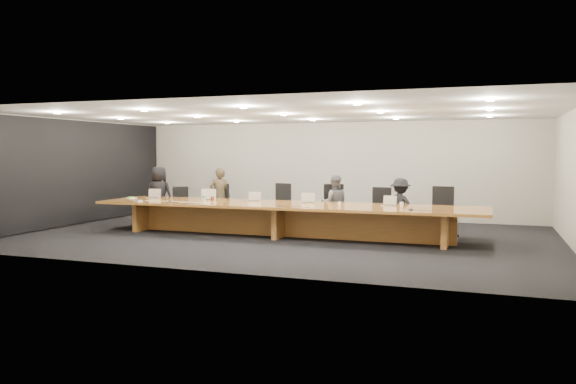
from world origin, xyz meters
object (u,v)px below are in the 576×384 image
object	(u,v)px
mic_right	(411,209)
laptop_b	(208,194)
chair_mid_right	(334,207)
mic_left	(170,202)
person_c	(334,203)
paper_cup_near	(339,204)
laptop_c	(254,196)
chair_far_right	(442,211)
laptop_d	(308,198)
chair_far_left	(179,205)
chair_mid_left	(278,205)
amber_mug	(212,198)
chair_right	(379,210)
person_d	(400,206)
mic_center	(280,205)
paper_cup_far	(402,204)
av_box	(138,201)
conference_table	(284,214)
laptop_e	(389,201)
water_bottle	(204,197)
chair_left	(216,204)
laptop_a	(153,193)
person_b	(220,197)
person_a	(159,195)

from	to	relation	value
mic_right	laptop_b	bearing A→B (deg)	171.37
chair_mid_right	mic_left	bearing A→B (deg)	-172.58
person_c	paper_cup_near	size ratio (longest dim) A/B	17.42
paper_cup_near	laptop_c	bearing A→B (deg)	173.33
chair_far_right	laptop_d	world-z (taller)	chair_far_right
chair_far_left	paper_cup_near	world-z (taller)	chair_far_left
chair_mid_left	amber_mug	xyz separation A→B (m)	(-1.28, -1.11, 0.22)
chair_mid_left	chair_right	size ratio (longest dim) A/B	1.05
person_d	mic_center	world-z (taller)	person_d
paper_cup_far	mic_right	bearing A→B (deg)	-66.07
chair_far_left	av_box	distance (m)	1.81
chair_mid_right	laptop_b	size ratio (longest dim) A/B	3.26
conference_table	chair_mid_left	xyz separation A→B (m)	(-0.66, 1.33, 0.06)
person_c	laptop_d	xyz separation A→B (m)	(-0.39, -0.92, 0.19)
paper_cup_far	mic_left	world-z (taller)	paper_cup_far
amber_mug	mic_center	size ratio (longest dim) A/B	0.87
chair_right	person_c	bearing A→B (deg)	-166.74
laptop_e	water_bottle	bearing A→B (deg)	-170.84
laptop_b	av_box	distance (m)	1.69
chair_far_left	av_box	world-z (taller)	chair_far_left
water_bottle	av_box	bearing A→B (deg)	-156.22
chair_left	person_d	distance (m)	4.78
chair_far_right	amber_mug	world-z (taller)	chair_far_right
laptop_d	paper_cup_near	bearing A→B (deg)	-27.32
chair_right	water_bottle	bearing A→B (deg)	-154.60
chair_far_left	laptop_c	distance (m)	2.74
chair_far_left	chair_mid_right	size ratio (longest dim) A/B	0.87
chair_mid_left	laptop_a	world-z (taller)	chair_mid_left
person_b	person_d	size ratio (longest dim) A/B	1.16
chair_mid_right	av_box	bearing A→B (deg)	-177.21
person_a	laptop_b	bearing A→B (deg)	149.61
laptop_a	av_box	size ratio (longest dim) A/B	1.56
laptop_b	person_b	bearing A→B (deg)	76.32
laptop_c	amber_mug	size ratio (longest dim) A/B	3.03
chair_far_left	paper_cup_near	size ratio (longest dim) A/B	12.92
chair_mid_left	mic_center	bearing A→B (deg)	-48.12
conference_table	laptop_c	world-z (taller)	laptop_c
laptop_a	mic_center	distance (m)	3.94
amber_mug	laptop_e	bearing A→B (deg)	0.94
laptop_d	av_box	distance (m)	4.10
chair_right	laptop_b	bearing A→B (deg)	-158.27
chair_far_right	laptop_b	bearing A→B (deg)	-170.59
laptop_d	mic_right	size ratio (longest dim) A/B	2.45
person_b	chair_far_left	bearing A→B (deg)	-17.49
conference_table	paper_cup_far	bearing A→B (deg)	3.63
laptop_e	mic_right	world-z (taller)	laptop_e
laptop_d	water_bottle	size ratio (longest dim) A/B	1.64
chair_far_left	paper_cup_far	bearing A→B (deg)	-28.58
chair_far_right	mic_right	size ratio (longest dim) A/B	9.04
conference_table	person_d	distance (m)	2.77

